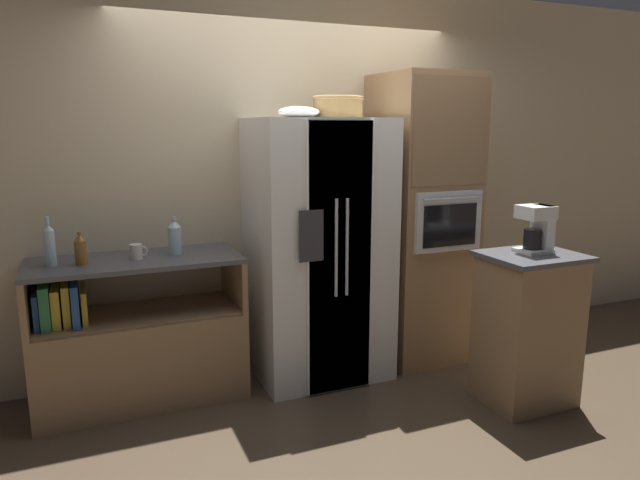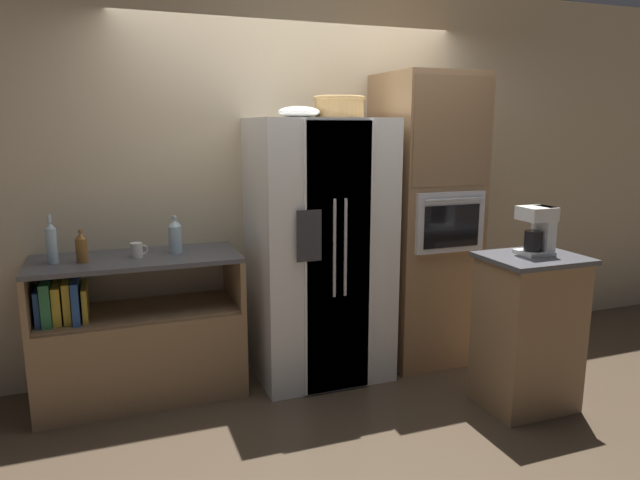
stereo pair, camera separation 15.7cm
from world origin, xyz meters
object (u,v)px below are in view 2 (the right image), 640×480
Objects in this scene: wall_oven at (424,220)px; coffee_maker at (539,228)px; fruit_bowl at (299,112)px; refrigerator at (319,250)px; wicker_basket at (339,106)px; mug at (137,250)px; bottle_tall at (175,236)px; bottle_wide at (51,243)px; bottle_short at (81,247)px.

wall_oven is 7.18× the size of coffee_maker.
fruit_bowl is at bearing 179.70° from wall_oven.
wicker_basket reaches higher than refrigerator.
coffee_maker is (2.33, -0.96, 0.15)m from mug.
wall_oven is 5.95× the size of wicker_basket.
fruit_bowl is (-0.13, 0.03, 0.95)m from refrigerator.
fruit_bowl is 1.16m from bottle_tall.
mug is (-2.07, 0.03, -0.08)m from wall_oven.
coffee_maker is at bearing -18.95° from bottle_wide.
bottle_wide is at bearing -179.74° from wicker_basket.
wall_oven is at bearing 105.65° from coffee_maker.
bottle_wide is (-1.71, 0.07, 0.16)m from refrigerator.
refrigerator reaches higher than mug.
mug is (-1.09, 0.03, -0.87)m from fruit_bowl.
refrigerator is at bearing -156.88° from wicker_basket.
bottle_short is at bearing 160.63° from coffee_maker.
refrigerator is at bearing -2.63° from mug.
bottle_wide is 0.50m from mug.
refrigerator is 1.22m from mug.
fruit_bowl is at bearing 143.21° from coffee_maker.
bottle_wide is at bearing -177.00° from bottle_tall.
wall_oven is at bearing -0.92° from mug.
refrigerator is 5.06× the size of wicker_basket.
fruit_bowl is at bearing 168.27° from refrigerator.
bottle_wide is (-0.74, -0.04, 0.01)m from bottle_tall.
refrigerator is at bearing -6.15° from bottle_tall.
bottle_tall is 0.83× the size of coffee_maker.
wall_oven is (0.85, 0.02, 0.16)m from refrigerator.
bottle_tall is 0.74m from bottle_wide.
fruit_bowl reaches higher than bottle_tall.
mug is at bearing 178.51° from fruit_bowl.
refrigerator is at bearing -2.22° from bottle_wide.
bottle_wide is (-1.88, -0.01, -0.83)m from wicker_basket.
fruit_bowl is 1.71m from coffee_maker.
fruit_bowl is 0.94× the size of coffee_maker.
bottle_short is 1.85× the size of mug.
wicker_basket is 1.21× the size of coffee_maker.
refrigerator reaches higher than bottle_short.
fruit_bowl reaches higher than coffee_maker.
fruit_bowl is (-0.98, 0.01, 0.79)m from wall_oven.
bottle_short is 2.81m from coffee_maker.
wall_oven is at bearing 1.52° from refrigerator.
mug is 0.37× the size of coffee_maker.
wall_oven is at bearing -0.19° from bottle_short.
coffee_maker is (2.65, -0.93, 0.11)m from bottle_short.
bottle_tall is at bearing 177.42° from wall_oven.
refrigerator reaches higher than coffee_maker.
mug is at bearing 179.08° from wall_oven.
refrigerator is 0.85× the size of wall_oven.
wall_oven reaches higher than mug.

